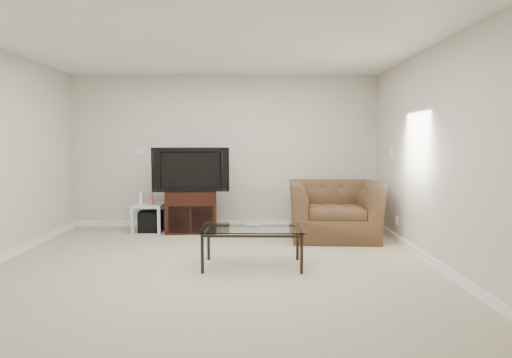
{
  "coord_description": "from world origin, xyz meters",
  "views": [
    {
      "loc": [
        0.43,
        -5.05,
        1.42
      ],
      "look_at": [
        0.5,
        1.2,
        0.9
      ],
      "focal_mm": 32.0,
      "sensor_mm": 36.0,
      "label": 1
    }
  ],
  "objects_px": {
    "tv_stand": "(192,211)",
    "side_table": "(149,218)",
    "subwoofer": "(151,222)",
    "recliner": "(334,200)",
    "coffee_table": "(252,247)",
    "television": "(191,169)"
  },
  "relations": [
    {
      "from": "tv_stand",
      "to": "side_table",
      "type": "bearing_deg",
      "value": 175.98
    },
    {
      "from": "subwoofer",
      "to": "recliner",
      "type": "relative_size",
      "value": 0.26
    },
    {
      "from": "coffee_table",
      "to": "subwoofer",
      "type": "bearing_deg",
      "value": 128.08
    },
    {
      "from": "television",
      "to": "recliner",
      "type": "distance_m",
      "value": 2.23
    },
    {
      "from": "side_table",
      "to": "subwoofer",
      "type": "xyz_separation_m",
      "value": [
        0.03,
        0.02,
        -0.06
      ]
    },
    {
      "from": "side_table",
      "to": "subwoofer",
      "type": "relative_size",
      "value": 1.34
    },
    {
      "from": "television",
      "to": "coffee_table",
      "type": "bearing_deg",
      "value": -69.24
    },
    {
      "from": "recliner",
      "to": "coffee_table",
      "type": "distance_m",
      "value": 1.96
    },
    {
      "from": "tv_stand",
      "to": "subwoofer",
      "type": "distance_m",
      "value": 0.67
    },
    {
      "from": "side_table",
      "to": "television",
      "type": "bearing_deg",
      "value": -2.73
    },
    {
      "from": "television",
      "to": "side_table",
      "type": "xyz_separation_m",
      "value": [
        -0.68,
        0.03,
        -0.77
      ]
    },
    {
      "from": "side_table",
      "to": "recliner",
      "type": "height_order",
      "value": "recliner"
    },
    {
      "from": "side_table",
      "to": "coffee_table",
      "type": "xyz_separation_m",
      "value": [
        1.62,
        -2.02,
        0.01
      ]
    },
    {
      "from": "tv_stand",
      "to": "side_table",
      "type": "xyz_separation_m",
      "value": [
        -0.67,
        0.0,
        -0.11
      ]
    },
    {
      "from": "tv_stand",
      "to": "recliner",
      "type": "relative_size",
      "value": 0.61
    },
    {
      "from": "recliner",
      "to": "side_table",
      "type": "bearing_deg",
      "value": 173.34
    },
    {
      "from": "television",
      "to": "recliner",
      "type": "relative_size",
      "value": 0.85
    },
    {
      "from": "tv_stand",
      "to": "side_table",
      "type": "height_order",
      "value": "tv_stand"
    },
    {
      "from": "television",
      "to": "subwoofer",
      "type": "distance_m",
      "value": 1.06
    },
    {
      "from": "tv_stand",
      "to": "recliner",
      "type": "distance_m",
      "value": 2.21
    },
    {
      "from": "tv_stand",
      "to": "television",
      "type": "xyz_separation_m",
      "value": [
        0.0,
        -0.03,
        0.66
      ]
    },
    {
      "from": "recliner",
      "to": "subwoofer",
      "type": "bearing_deg",
      "value": 172.89
    }
  ]
}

